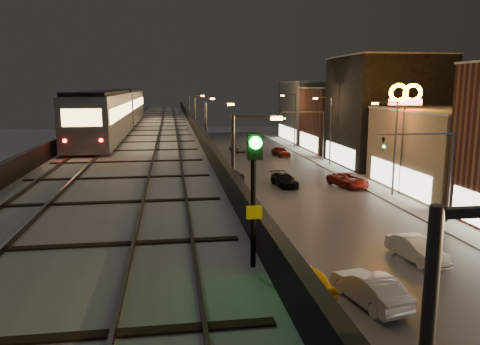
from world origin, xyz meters
TOP-DOWN VIEW (x-y plane):
  - road_surface at (7.50, 35.00)m, footprint 17.00×120.00m
  - sidewalk_right at (17.50, 35.00)m, footprint 4.00×120.00m
  - under_viaduct_pavement at (-6.00, 35.00)m, footprint 11.00×120.00m
  - elevated_viaduct at (-6.00, 31.84)m, footprint 9.00×100.00m
  - viaduct_trackbed at (-6.01, 31.97)m, footprint 8.40×100.00m
  - viaduct_parapet_streetside at (-1.65, 32.00)m, footprint 0.30×100.00m
  - viaduct_parapet_far at (-10.35, 32.00)m, footprint 0.30×100.00m
  - building_c at (23.99, 32.00)m, footprint 12.20×15.20m
  - building_d at (23.99, 48.00)m, footprint 12.20×13.20m
  - building_e at (23.99, 62.00)m, footprint 12.20×12.20m
  - building_f at (23.99, 76.00)m, footprint 12.20×16.20m
  - streetlight_left_1 at (-0.43, 13.00)m, footprint 2.57×0.28m
  - streetlight_left_2 at (-0.43, 31.00)m, footprint 2.57×0.28m
  - streetlight_right_2 at (16.73, 31.00)m, footprint 2.56×0.28m
  - streetlight_left_3 at (-0.43, 49.00)m, footprint 2.57×0.28m
  - streetlight_right_3 at (16.73, 49.00)m, footprint 2.56×0.28m
  - streetlight_left_4 at (-0.43, 67.00)m, footprint 2.57×0.28m
  - streetlight_right_4 at (16.73, 67.00)m, footprint 2.56×0.28m
  - traffic_light_rig_a at (15.84, 22.00)m, footprint 6.10×0.34m
  - traffic_light_rig_b at (15.84, 52.00)m, footprint 6.10×0.34m
  - subway_train at (-8.50, 33.67)m, footprint 2.84×34.48m
  - rail_signal at (-2.10, -0.78)m, footprint 0.33×0.42m
  - car_taxi at (2.76, 11.66)m, footprint 2.51×4.48m
  - car_near_white at (5.47, 10.00)m, footprint 2.55×4.88m
  - car_mid_silver at (2.78, 41.41)m, footprint 2.77×4.72m
  - car_mid_dark at (6.71, 63.42)m, footprint 2.47×4.53m
  - car_far_white at (1.64, 70.54)m, footprint 2.72×4.60m
  - car_onc_silver at (10.60, 14.88)m, footprint 2.21×4.52m
  - car_onc_dark at (14.31, 35.42)m, footprint 3.67×5.50m
  - car_onc_white at (7.83, 36.72)m, footprint 2.42×4.80m
  - car_onc_red at (12.37, 57.43)m, footprint 2.45×4.33m
  - sign_mcdonalds at (18.00, 31.52)m, footprint 3.14×0.86m

SIDE VIEW (x-z plane):
  - road_surface at x=7.50m, z-range 0.00..0.06m
  - under_viaduct_pavement at x=-6.00m, z-range 0.00..0.06m
  - sidewalk_right at x=17.50m, z-range 0.00..0.14m
  - car_mid_silver at x=2.78m, z-range 0.00..1.23m
  - car_mid_dark at x=6.71m, z-range 0.00..1.25m
  - car_onc_white at x=7.83m, z-range 0.00..1.34m
  - car_onc_red at x=12.37m, z-range 0.00..1.39m
  - car_onc_dark at x=14.31m, z-range 0.00..1.40m
  - car_onc_silver at x=10.60m, z-range 0.00..1.42m
  - car_taxi at x=2.76m, z-range 0.00..1.44m
  - car_far_white at x=1.64m, z-range 0.00..1.47m
  - car_near_white at x=5.47m, z-range 0.00..1.53m
  - building_c at x=23.99m, z-range 0.00..8.16m
  - traffic_light_rig_a at x=15.84m, z-range 1.00..8.00m
  - traffic_light_rig_b at x=15.84m, z-range 1.00..8.00m
  - building_e at x=23.99m, z-range 0.00..10.16m
  - streetlight_left_1 at x=-0.43m, z-range 0.74..9.74m
  - streetlight_left_2 at x=-0.43m, z-range 0.74..9.74m
  - streetlight_right_2 at x=16.73m, z-range 0.74..9.74m
  - streetlight_left_3 at x=-0.43m, z-range 0.74..9.74m
  - streetlight_right_3 at x=16.73m, z-range 0.74..9.74m
  - streetlight_left_4 at x=-0.43m, z-range 0.74..9.74m
  - streetlight_right_4 at x=16.73m, z-range 0.74..9.74m
  - building_f at x=23.99m, z-range 0.00..11.16m
  - elevated_viaduct at x=-6.00m, z-range 2.47..8.77m
  - viaduct_trackbed at x=-6.01m, z-range 6.23..6.55m
  - viaduct_parapet_streetside at x=-1.65m, z-range 6.30..7.40m
  - viaduct_parapet_far at x=-10.35m, z-range 6.30..7.40m
  - building_d at x=23.99m, z-range 0.00..14.16m
  - subway_train at x=-8.50m, z-range 6.61..10.00m
  - rail_signal at x=-2.10m, z-range 7.21..10.02m
  - sign_mcdonalds at x=18.00m, z-range 3.41..14.01m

